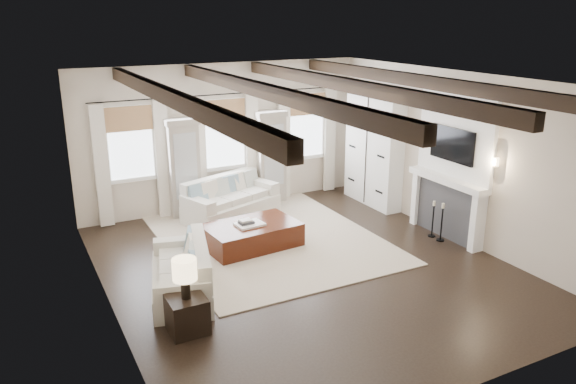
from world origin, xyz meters
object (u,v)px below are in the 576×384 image
sofa_left (185,274)px  ottoman (251,235)px  sofa_back (229,201)px  side_table_front (187,315)px  side_table_back (180,199)px

sofa_left → ottoman: 2.07m
sofa_back → ottoman: 1.71m
sofa_back → sofa_left: 3.47m
ottoman → side_table_front: (-1.98, -2.31, 0.03)m
side_table_front → sofa_left: bearing=74.2°
ottoman → sofa_back: bearing=77.1°
ottoman → side_table_back: bearing=98.6°
side_table_front → sofa_back: bearing=61.0°
sofa_back → sofa_left: (-1.90, -2.89, -0.04)m
sofa_back → side_table_front: (-2.22, -3.99, -0.11)m
sofa_left → side_table_front: sofa_left is taller
sofa_back → side_table_front: bearing=-119.0°
sofa_left → ottoman: size_ratio=1.19×
sofa_back → sofa_left: sofa_back is taller
side_table_front → side_table_back: (1.38, 4.82, 0.05)m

